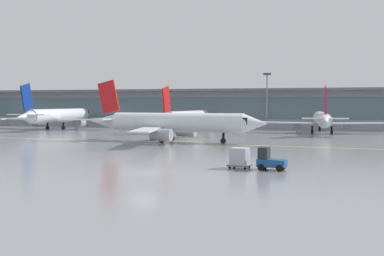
{
  "coord_description": "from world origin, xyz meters",
  "views": [
    {
      "loc": [
        16.51,
        -40.5,
        6.2
      ],
      "look_at": [
        -1.27,
        19.52,
        3.0
      ],
      "focal_mm": 46.47,
      "sensor_mm": 36.0,
      "label": 1
    }
  ],
  "objects_px": {
    "gate_airplane_1": "(59,116)",
    "taxiing_regional_jet": "(175,123)",
    "gate_airplane_3": "(322,119)",
    "apron_light_mast_1": "(267,98)",
    "gate_airplane_2": "(187,118)",
    "baggage_tug": "(270,160)",
    "cargo_dolly_lead": "(240,157)"
  },
  "relations": [
    {
      "from": "gate_airplane_1",
      "to": "taxiing_regional_jet",
      "type": "bearing_deg",
      "value": -126.57
    },
    {
      "from": "gate_airplane_3",
      "to": "apron_light_mast_1",
      "type": "relative_size",
      "value": 2.15
    },
    {
      "from": "gate_airplane_2",
      "to": "baggage_tug",
      "type": "relative_size",
      "value": 10.5
    },
    {
      "from": "gate_airplane_1",
      "to": "gate_airplane_3",
      "type": "distance_m",
      "value": 59.76
    },
    {
      "from": "baggage_tug",
      "to": "apron_light_mast_1",
      "type": "xyz_separation_m",
      "value": [
        -10.13,
        70.83,
        6.36
      ]
    },
    {
      "from": "gate_airplane_2",
      "to": "cargo_dolly_lead",
      "type": "bearing_deg",
      "value": -153.87
    },
    {
      "from": "baggage_tug",
      "to": "cargo_dolly_lead",
      "type": "xyz_separation_m",
      "value": [
        -2.87,
        0.35,
        0.16
      ]
    },
    {
      "from": "taxiing_regional_jet",
      "to": "apron_light_mast_1",
      "type": "relative_size",
      "value": 2.29
    },
    {
      "from": "taxiing_regional_jet",
      "to": "baggage_tug",
      "type": "distance_m",
      "value": 34.15
    },
    {
      "from": "gate_airplane_2",
      "to": "gate_airplane_3",
      "type": "height_order",
      "value": "gate_airplane_2"
    },
    {
      "from": "baggage_tug",
      "to": "apron_light_mast_1",
      "type": "distance_m",
      "value": 71.83
    },
    {
      "from": "gate_airplane_1",
      "to": "gate_airplane_2",
      "type": "xyz_separation_m",
      "value": [
        31.02,
        1.93,
        -0.23
      ]
    },
    {
      "from": "gate_airplane_3",
      "to": "gate_airplane_1",
      "type": "bearing_deg",
      "value": 86.44
    },
    {
      "from": "cargo_dolly_lead",
      "to": "baggage_tug",
      "type": "bearing_deg",
      "value": -0.0
    },
    {
      "from": "gate_airplane_3",
      "to": "baggage_tug",
      "type": "xyz_separation_m",
      "value": [
        -2.73,
        -58.59,
        -1.91
      ]
    },
    {
      "from": "gate_airplane_2",
      "to": "apron_light_mast_1",
      "type": "bearing_deg",
      "value": -48.59
    },
    {
      "from": "gate_airplane_3",
      "to": "taxiing_regional_jet",
      "type": "height_order",
      "value": "taxiing_regional_jet"
    },
    {
      "from": "gate_airplane_1",
      "to": "gate_airplane_3",
      "type": "height_order",
      "value": "gate_airplane_1"
    },
    {
      "from": "gate_airplane_1",
      "to": "cargo_dolly_lead",
      "type": "bearing_deg",
      "value": -136.2
    },
    {
      "from": "taxiing_regional_jet",
      "to": "apron_light_mast_1",
      "type": "height_order",
      "value": "apron_light_mast_1"
    },
    {
      "from": "cargo_dolly_lead",
      "to": "apron_light_mast_1",
      "type": "xyz_separation_m",
      "value": [
        -7.25,
        70.48,
        6.19
      ]
    },
    {
      "from": "gate_airplane_3",
      "to": "cargo_dolly_lead",
      "type": "xyz_separation_m",
      "value": [
        -5.6,
        -58.23,
        -1.75
      ]
    },
    {
      "from": "taxiing_regional_jet",
      "to": "apron_light_mast_1",
      "type": "distance_m",
      "value": 43.41
    },
    {
      "from": "gate_airplane_2",
      "to": "cargo_dolly_lead",
      "type": "distance_m",
      "value": 63.03
    },
    {
      "from": "baggage_tug",
      "to": "cargo_dolly_lead",
      "type": "relative_size",
      "value": 1.21
    },
    {
      "from": "gate_airplane_3",
      "to": "apron_light_mast_1",
      "type": "distance_m",
      "value": 18.3
    },
    {
      "from": "gate_airplane_2",
      "to": "gate_airplane_3",
      "type": "relative_size",
      "value": 1.02
    },
    {
      "from": "apron_light_mast_1",
      "to": "cargo_dolly_lead",
      "type": "bearing_deg",
      "value": -84.12
    },
    {
      "from": "gate_airplane_1",
      "to": "taxiing_regional_jet",
      "type": "height_order",
      "value": "gate_airplane_1"
    },
    {
      "from": "gate_airplane_1",
      "to": "gate_airplane_2",
      "type": "bearing_deg",
      "value": -86.32
    },
    {
      "from": "baggage_tug",
      "to": "taxiing_regional_jet",
      "type": "bearing_deg",
      "value": 130.33
    },
    {
      "from": "baggage_tug",
      "to": "gate_airplane_2",
      "type": "bearing_deg",
      "value": 120.83
    }
  ]
}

